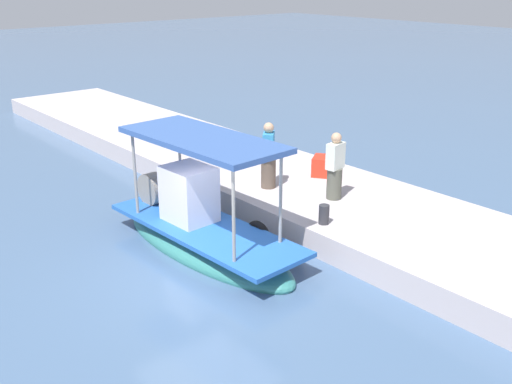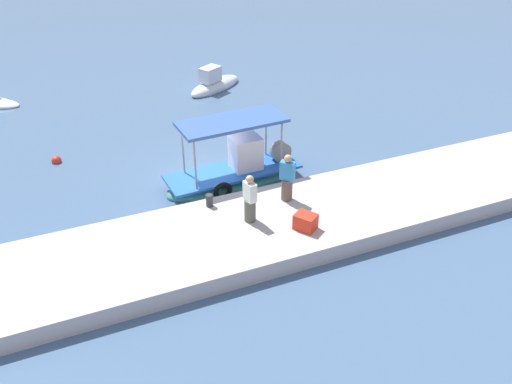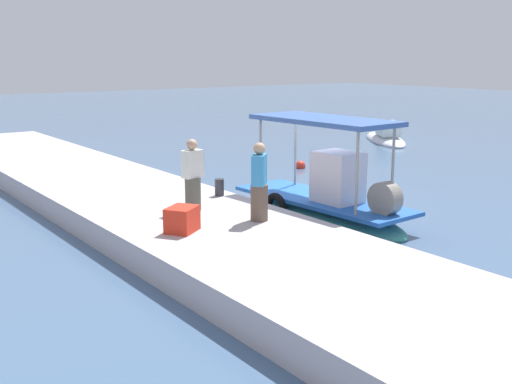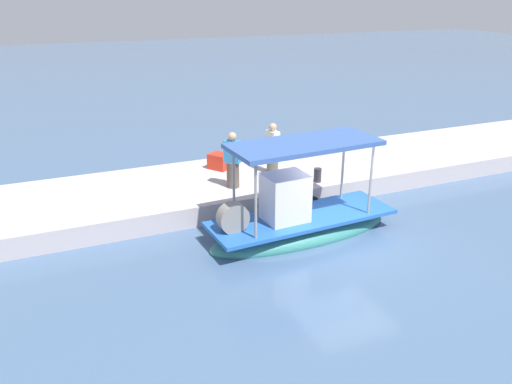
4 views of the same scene
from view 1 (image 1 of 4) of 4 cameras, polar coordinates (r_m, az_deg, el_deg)
ground_plane at (r=12.53m, az=-4.91°, el=-7.97°), size 120.00×120.00×0.00m
dock_quay at (r=15.12m, az=8.80°, el=-1.74°), size 36.00×4.17×0.61m
main_fishing_boat at (r=13.52m, az=-5.16°, el=-3.65°), size 5.49×2.01×3.00m
fisherman_near_bollard at (r=14.74m, az=7.57°, el=2.18°), size 0.43×0.51×1.69m
fisherman_by_crate at (r=15.40m, az=1.20°, el=3.23°), size 0.55×0.55×1.74m
mooring_bollard at (r=13.40m, az=6.53°, el=-2.15°), size 0.24×0.24×0.45m
cargo_crate at (r=16.62m, az=6.42°, el=2.51°), size 0.82×0.85×0.52m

